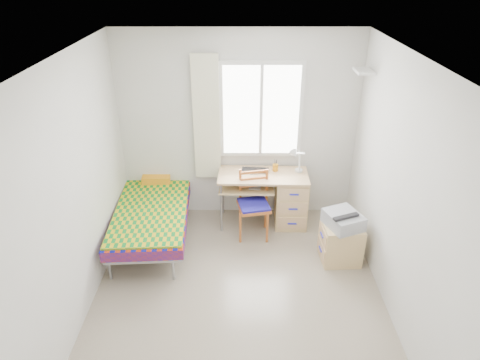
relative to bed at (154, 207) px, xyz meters
name	(u,v)px	position (x,y,z in m)	size (l,w,h in m)	color
floor	(238,292)	(1.12, -1.17, -0.41)	(3.50, 3.50, 0.00)	#BCAD93
ceiling	(238,58)	(1.12, -1.17, 2.19)	(3.50, 3.50, 0.00)	white
wall_back	(238,128)	(1.12, 0.58, 0.89)	(3.20, 3.20, 0.00)	silver
wall_left	(76,192)	(-0.48, -1.17, 0.89)	(3.50, 3.50, 0.00)	silver
wall_right	(400,192)	(2.72, -1.17, 0.89)	(3.50, 3.50, 0.00)	silver
window	(261,111)	(1.42, 0.56, 1.14)	(1.10, 0.04, 1.30)	white
curtain	(206,119)	(0.70, 0.51, 1.04)	(0.35, 0.05, 1.70)	beige
floating_shelf	(364,71)	(2.61, 0.23, 1.74)	(0.20, 0.32, 0.03)	white
bed	(154,207)	(0.00, 0.00, 0.00)	(1.02, 2.01, 0.85)	#96989E
desk	(286,197)	(1.78, 0.27, 0.00)	(1.22, 0.59, 0.75)	tan
chair	(254,200)	(1.33, 0.01, 0.10)	(0.46, 0.46, 0.91)	#AD4221
cabinet	(341,243)	(2.38, -0.58, -0.16)	(0.49, 0.43, 0.50)	tan
printer	(343,219)	(2.37, -0.59, 0.18)	(0.50, 0.53, 0.18)	#B0B3B9
laptop	(255,172)	(1.35, 0.32, 0.36)	(0.36, 0.23, 0.03)	black
pen_cup	(275,168)	(1.63, 0.38, 0.39)	(0.08, 0.08, 0.09)	orange
task_lamp	(296,158)	(1.88, 0.24, 0.60)	(0.23, 0.32, 0.41)	white
book	(249,186)	(1.27, 0.25, 0.18)	(0.16, 0.22, 0.02)	gray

